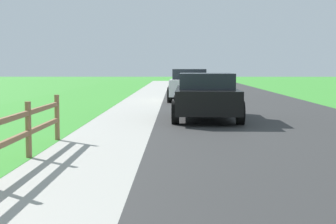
% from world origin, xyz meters
% --- Properties ---
extents(ground_plane, '(120.00, 120.00, 0.00)m').
position_xyz_m(ground_plane, '(0.00, 25.00, 0.00)').
color(ground_plane, '#3A9031').
extents(road_asphalt, '(7.00, 66.00, 0.01)m').
position_xyz_m(road_asphalt, '(3.50, 27.00, 0.00)').
color(road_asphalt, '#303030').
rests_on(road_asphalt, ground).
extents(curb_concrete, '(6.00, 66.00, 0.01)m').
position_xyz_m(curb_concrete, '(-3.00, 27.00, 0.00)').
color(curb_concrete, '#A6A49C').
rests_on(curb_concrete, ground).
extents(grass_verge, '(5.00, 66.00, 0.00)m').
position_xyz_m(grass_verge, '(-4.50, 27.00, 0.01)').
color(grass_verge, '#3A9031').
rests_on(grass_verge, ground).
extents(parked_suv_black, '(2.17, 4.68, 1.46)m').
position_xyz_m(parked_suv_black, '(1.58, 16.29, 0.75)').
color(parked_suv_black, black).
rests_on(parked_suv_black, ground).
extents(parked_car_white, '(2.16, 4.82, 1.55)m').
position_xyz_m(parked_car_white, '(1.31, 25.18, 0.80)').
color(parked_car_white, white).
rests_on(parked_car_white, ground).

